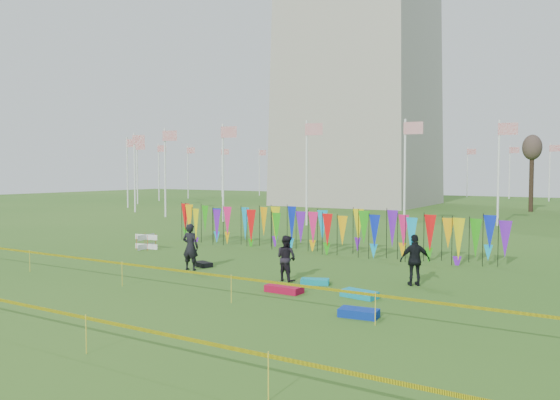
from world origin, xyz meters
The scene contains 14 objects.
ground centered at (0.00, 0.00, 0.00)m, with size 160.00×160.00×0.00m, color #295919.
flagpole_ring centered at (-14.00, 48.00, 4.00)m, with size 57.40×56.16×8.00m.
banner_row centered at (0.28, 9.06, 1.29)m, with size 18.64×0.64×2.17m.
caution_tape_near centered at (-0.22, -1.99, 0.78)m, with size 26.00×0.02×0.90m.
caution_tape_far centered at (-0.22, -7.52, 0.78)m, with size 26.00×0.02×0.90m.
box_kite centered at (-7.86, 5.22, 0.40)m, with size 0.72×0.72×0.80m.
person_left centered at (-1.82, 1.75, 0.98)m, with size 0.71×0.52×1.95m, color black.
person_mid centered at (2.73, 1.91, 0.86)m, with size 0.84×0.52×1.72m, color black.
person_right centered at (7.15, 3.58, 0.93)m, with size 1.09×0.62×1.86m, color black.
kite_bag_turquoise centered at (3.96, 1.90, 0.10)m, with size 1.01×0.51×0.20m, color #0B9CAB.
kite_bag_blue centered at (7.11, -1.43, 0.11)m, with size 1.10×0.57×0.23m, color #0A2FA7.
kite_bag_red centered at (3.69, 0.17, 0.12)m, with size 1.27×0.58×0.23m, color #B30B32.
kite_bag_black centered at (-1.91, 2.67, 0.10)m, with size 0.86×0.50×0.20m, color black.
kite_bag_teal centered at (6.18, 0.80, 0.11)m, with size 1.18×0.57×0.23m, color #0D9BB8.
Camera 1 is at (13.12, -15.60, 4.12)m, focal length 35.00 mm.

